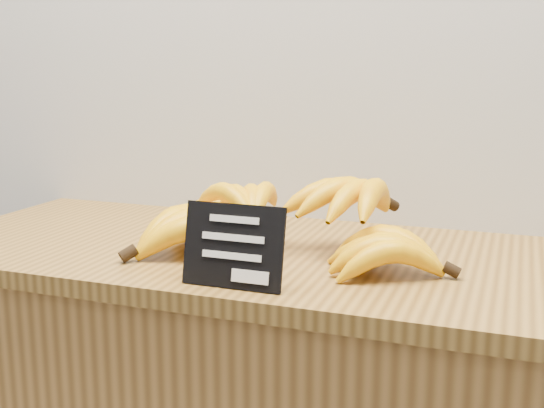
% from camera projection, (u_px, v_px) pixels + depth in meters
% --- Properties ---
extents(counter_top, '(1.30, 0.54, 0.03)m').
position_uv_depth(counter_top, '(282.00, 257.00, 1.19)').
color(counter_top, olive).
rests_on(counter_top, counter).
extents(chalkboard_sign, '(0.15, 0.03, 0.12)m').
position_uv_depth(chalkboard_sign, '(233.00, 246.00, 0.98)').
color(chalkboard_sign, black).
rests_on(chalkboard_sign, counter_top).
extents(banana_pile, '(0.57, 0.35, 0.12)m').
position_uv_depth(banana_pile, '(272.00, 222.00, 1.16)').
color(banana_pile, '#F2B509').
rests_on(banana_pile, counter_top).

